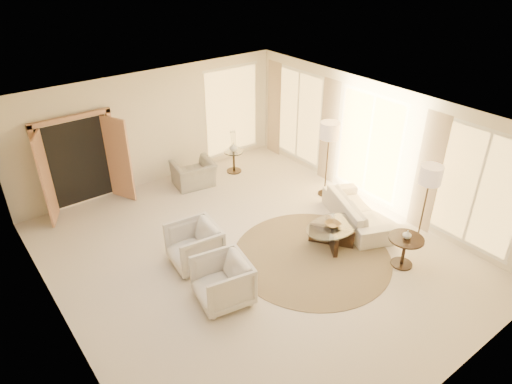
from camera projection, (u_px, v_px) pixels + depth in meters
room at (252, 193)px, 8.32m from camera, size 7.04×8.04×2.83m
windows_right at (372, 147)px, 10.23m from camera, size 0.10×6.40×2.40m
window_back_corner at (232, 111)px, 12.28m from camera, size 1.70×0.10×2.40m
curtains_right at (341, 137)px, 10.85m from camera, size 0.06×5.20×2.60m
french_doors at (80, 164)px, 10.12m from camera, size 1.95×0.66×2.16m
area_rug at (312, 256)px, 8.95m from camera, size 4.06×4.06×0.01m
sofa at (357, 211)px, 9.86m from camera, size 1.51×2.16×0.59m
armchair_left at (194, 244)px, 8.55m from camera, size 0.93×0.98×0.91m
armchair_right at (222, 280)px, 7.67m from camera, size 0.96×1.01×0.90m
accent_chair at (193, 170)px, 11.27m from camera, size 1.06×0.78×0.85m
coffee_table at (332, 233)px, 9.16m from camera, size 1.23×1.23×0.45m
end_table at (405, 247)px, 8.53m from camera, size 0.65×0.65×0.62m
side_table at (234, 159)px, 11.97m from camera, size 0.51×0.51×0.59m
floor_lamp_near at (329, 134)px, 10.32m from camera, size 0.45×0.45×1.84m
floor_lamp_far at (430, 179)px, 8.60m from camera, size 0.43×0.43×1.76m
bowl at (333, 225)px, 9.06m from camera, size 0.33×0.33×0.08m
end_vase at (407, 235)px, 8.39m from camera, size 0.20×0.20×0.17m
side_vase at (233, 147)px, 11.80m from camera, size 0.25×0.25×0.23m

